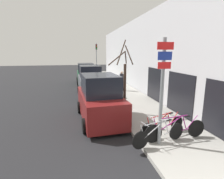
% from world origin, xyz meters
% --- Properties ---
extents(ground_plane, '(80.00, 80.00, 0.00)m').
position_xyz_m(ground_plane, '(0.00, 11.20, 0.00)').
color(ground_plane, black).
extents(sidewalk_curb, '(3.20, 32.00, 0.15)m').
position_xyz_m(sidewalk_curb, '(2.60, 14.00, 0.07)').
color(sidewalk_curb, '#9E9B93').
rests_on(sidewalk_curb, ground).
extents(building_facade, '(0.23, 32.00, 6.50)m').
position_xyz_m(building_facade, '(4.35, 13.92, 3.23)').
color(building_facade, '#BCBCC1').
rests_on(building_facade, ground).
extents(signpost, '(0.59, 0.14, 3.81)m').
position_xyz_m(signpost, '(1.69, 4.00, 2.21)').
color(signpost, gray).
rests_on(signpost, sidewalk_curb).
extents(bicycle_0, '(2.27, 0.66, 0.92)m').
position_xyz_m(bicycle_0, '(1.67, 3.96, 0.54)').
color(bicycle_0, black).
rests_on(bicycle_0, sidewalk_curb).
extents(bicycle_1, '(2.59, 0.44, 0.98)m').
position_xyz_m(bicycle_1, '(2.42, 4.13, 0.57)').
color(bicycle_1, black).
rests_on(bicycle_1, sidewalk_curb).
extents(bicycle_2, '(2.23, 0.77, 0.91)m').
position_xyz_m(bicycle_2, '(2.16, 4.63, 0.54)').
color(bicycle_2, black).
rests_on(bicycle_2, sidewalk_curb).
extents(parked_car_0, '(2.26, 4.54, 2.40)m').
position_xyz_m(parked_car_0, '(-0.09, 7.13, 1.08)').
color(parked_car_0, maroon).
rests_on(parked_car_0, ground).
extents(parked_car_1, '(2.03, 4.56, 2.48)m').
position_xyz_m(parked_car_1, '(-0.14, 12.65, 1.12)').
color(parked_car_1, '#51565B').
rests_on(parked_car_1, ground).
extents(parked_car_2, '(2.08, 4.14, 2.32)m').
position_xyz_m(parked_car_2, '(-0.13, 18.48, 1.04)').
color(parked_car_2, '#144728').
rests_on(parked_car_2, ground).
extents(pedestrian_near, '(0.45, 0.38, 1.72)m').
position_xyz_m(pedestrian_near, '(2.72, 13.33, 1.14)').
color(pedestrian_near, '#1E2338').
rests_on(pedestrian_near, sidewalk_curb).
extents(street_tree, '(1.35, 1.40, 3.97)m').
position_xyz_m(street_tree, '(1.32, 7.51, 1.92)').
color(street_tree, '#3D2D23').
rests_on(street_tree, sidewalk_curb).
extents(traffic_light, '(0.20, 0.30, 4.50)m').
position_xyz_m(traffic_light, '(1.44, 21.11, 3.03)').
color(traffic_light, gray).
rests_on(traffic_light, sidewalk_curb).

